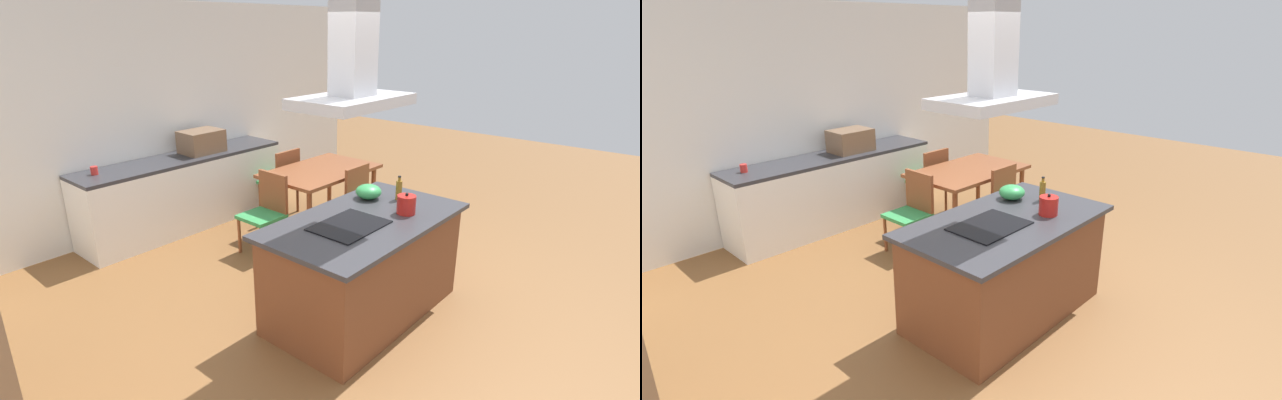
# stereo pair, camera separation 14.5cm
# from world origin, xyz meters

# --- Properties ---
(ground) EXTENTS (16.00, 16.00, 0.00)m
(ground) POSITION_xyz_m (0.00, 1.50, 0.00)
(ground) COLOR brown
(wall_back) EXTENTS (7.20, 0.10, 2.70)m
(wall_back) POSITION_xyz_m (0.00, 3.25, 1.35)
(wall_back) COLOR white
(wall_back) RESTS_ON ground
(kitchen_island) EXTENTS (1.81, 1.01, 0.90)m
(kitchen_island) POSITION_xyz_m (0.00, 0.00, 0.45)
(kitchen_island) COLOR brown
(kitchen_island) RESTS_ON ground
(cooktop) EXTENTS (0.60, 0.44, 0.01)m
(cooktop) POSITION_xyz_m (-0.22, 0.00, 0.91)
(cooktop) COLOR black
(cooktop) RESTS_ON kitchen_island
(tea_kettle) EXTENTS (0.21, 0.16, 0.19)m
(tea_kettle) POSITION_xyz_m (0.32, -0.19, 0.98)
(tea_kettle) COLOR #B21E19
(tea_kettle) RESTS_ON kitchen_island
(olive_oil_bottle) EXTENTS (0.06, 0.06, 0.23)m
(olive_oil_bottle) POSITION_xyz_m (0.58, 0.04, 1.00)
(olive_oil_bottle) COLOR olive
(olive_oil_bottle) RESTS_ON kitchen_island
(mixing_bowl) EXTENTS (0.24, 0.24, 0.13)m
(mixing_bowl) POSITION_xyz_m (0.42, 0.27, 0.97)
(mixing_bowl) COLOR #33934C
(mixing_bowl) RESTS_ON kitchen_island
(back_counter) EXTENTS (2.67, 0.62, 0.90)m
(back_counter) POSITION_xyz_m (0.18, 2.88, 0.45)
(back_counter) COLOR white
(back_counter) RESTS_ON ground
(countertop_microwave) EXTENTS (0.50, 0.38, 0.28)m
(countertop_microwave) POSITION_xyz_m (0.47, 2.88, 1.04)
(countertop_microwave) COLOR brown
(countertop_microwave) RESTS_ON back_counter
(coffee_mug_red) EXTENTS (0.08, 0.08, 0.09)m
(coffee_mug_red) POSITION_xyz_m (-0.88, 2.95, 0.95)
(coffee_mug_red) COLOR red
(coffee_mug_red) RESTS_ON back_counter
(dining_table) EXTENTS (1.40, 0.90, 0.75)m
(dining_table) POSITION_xyz_m (1.26, 1.57, 0.67)
(dining_table) COLOR brown
(dining_table) RESTS_ON ground
(chair_facing_island) EXTENTS (0.42, 0.42, 0.89)m
(chair_facing_island) POSITION_xyz_m (1.26, 0.91, 0.51)
(chair_facing_island) COLOR #33934C
(chair_facing_island) RESTS_ON ground
(chair_facing_back_wall) EXTENTS (0.42, 0.42, 0.89)m
(chair_facing_back_wall) POSITION_xyz_m (1.26, 2.24, 0.51)
(chair_facing_back_wall) COLOR #33934C
(chair_facing_back_wall) RESTS_ON ground
(chair_at_left_end) EXTENTS (0.42, 0.42, 0.89)m
(chair_at_left_end) POSITION_xyz_m (0.34, 1.57, 0.51)
(chair_at_left_end) COLOR #33934C
(chair_at_left_end) RESTS_ON ground
(range_hood) EXTENTS (0.90, 0.55, 0.78)m
(range_hood) POSITION_xyz_m (-0.22, 0.00, 2.10)
(range_hood) COLOR #ADADB2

